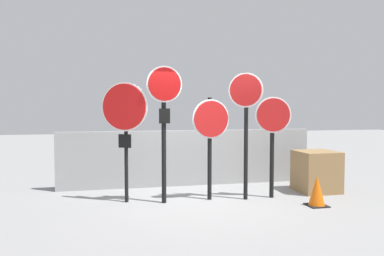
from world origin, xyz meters
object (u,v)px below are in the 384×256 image
Objects in this scene: stop_sign_2 at (211,129)px; storage_crate at (316,171)px; stop_sign_1 at (164,110)px; stop_sign_0 at (125,116)px; stop_sign_3 at (246,112)px; stop_sign_4 at (273,128)px; traffic_cone_0 at (317,191)px.

stop_sign_2 is 2.64m from storage_crate.
stop_sign_2 is (0.92, 0.05, -0.37)m from stop_sign_1.
storage_crate is at bearing 27.50° from stop_sign_0.
stop_sign_3 is 1.23× the size of stop_sign_4.
stop_sign_1 is 1.00m from stop_sign_2.
stop_sign_4 reaches higher than traffic_cone_0.
stop_sign_0 is 2.35m from stop_sign_3.
storage_crate is at bearing 42.22° from stop_sign_3.
stop_sign_0 is 3.86m from traffic_cone_0.
stop_sign_1 is at bearing -175.11° from storage_crate.
traffic_cone_0 is at bearing -42.70° from stop_sign_4.
traffic_cone_0 is 1.28m from storage_crate.
stop_sign_1 is (0.73, -0.20, 0.11)m from stop_sign_0.
stop_sign_2 is 1.27m from stop_sign_4.
stop_sign_1 is at bearing -152.07° from stop_sign_3.
stop_sign_1 is 4.57× the size of traffic_cone_0.
stop_sign_0 is 2.93m from stop_sign_4.
stop_sign_4 is (2.19, -0.06, -0.36)m from stop_sign_1.
stop_sign_0 is at bearing -174.00° from stop_sign_4.
stop_sign_1 is at bearing 176.47° from stop_sign_2.
stop_sign_0 is at bearing -156.18° from stop_sign_3.
stop_sign_4 is at bearing 32.59° from stop_sign_3.
stop_sign_4 is at bearing -6.58° from stop_sign_1.
stop_sign_1 is 1.04× the size of stop_sign_3.
stop_sign_4 reaches higher than storage_crate.
stop_sign_0 reaches higher than storage_crate.
stop_sign_2 is 0.77m from stop_sign_3.
stop_sign_4 is at bearing -11.70° from stop_sign_2.
stop_sign_0 is at bearing 163.75° from traffic_cone_0.
stop_sign_0 is 2.62× the size of storage_crate.
stop_sign_1 reaches higher than stop_sign_2.
stop_sign_3 reaches higher than storage_crate.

